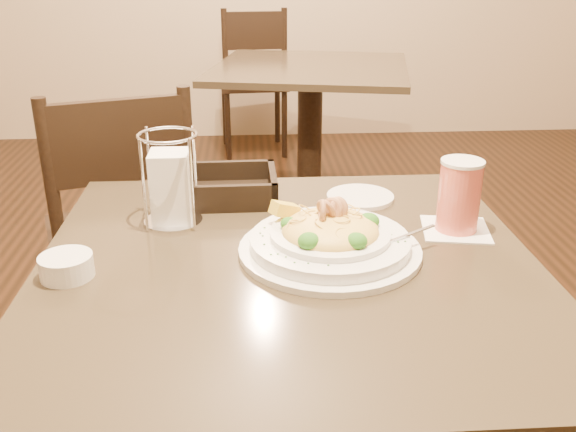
{
  "coord_description": "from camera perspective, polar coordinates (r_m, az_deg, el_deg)",
  "views": [
    {
      "loc": [
        -0.07,
        -1.03,
        1.27
      ],
      "look_at": [
        0.0,
        0.02,
        0.83
      ],
      "focal_mm": 40.0,
      "sensor_mm": 36.0,
      "label": 1
    }
  ],
  "objects": [
    {
      "name": "drink_glass",
      "position": [
        1.29,
        14.97,
        1.7
      ],
      "size": [
        0.15,
        0.15,
        0.15
      ],
      "rotation": [
        0.0,
        0.0,
        -0.17
      ],
      "color": "white",
      "rests_on": "main_table"
    },
    {
      "name": "butter_ramekin",
      "position": [
        1.16,
        -19.09,
        -4.25
      ],
      "size": [
        0.12,
        0.12,
        0.04
      ],
      "primitive_type": "cylinder",
      "rotation": [
        0.0,
        0.0,
        0.44
      ],
      "color": "white",
      "rests_on": "main_table"
    },
    {
      "name": "napkin_caddy",
      "position": [
        1.31,
        -10.37,
        2.72
      ],
      "size": [
        0.12,
        0.12,
        0.19
      ],
      "rotation": [
        0.0,
        0.0,
        0.01
      ],
      "color": "silver",
      "rests_on": "main_table"
    },
    {
      "name": "side_plate",
      "position": [
        1.44,
        6.43,
        1.69
      ],
      "size": [
        0.19,
        0.19,
        0.01
      ],
      "primitive_type": "cylinder",
      "rotation": [
        0.0,
        0.0,
        0.38
      ],
      "color": "white",
      "rests_on": "main_table"
    },
    {
      "name": "bread_basket",
      "position": [
        1.44,
        -5.4,
        2.39
      ],
      "size": [
        0.22,
        0.18,
        0.06
      ],
      "rotation": [
        0.0,
        0.0,
        0.01
      ],
      "color": "black",
      "rests_on": "main_table"
    },
    {
      "name": "background_table",
      "position": [
        3.16,
        1.96,
        9.0
      ],
      "size": [
        1.06,
        1.06,
        0.75
      ],
      "rotation": [
        0.0,
        0.0,
        -0.2
      ],
      "color": "black",
      "rests_on": "ground"
    },
    {
      "name": "main_table",
      "position": [
        1.28,
        0.06,
        -13.52
      ],
      "size": [
        0.9,
        0.9,
        0.75
      ],
      "color": "black",
      "rests_on": "ground"
    },
    {
      "name": "dining_chair_far",
      "position": [
        4.18,
        -3.08,
        12.21
      ],
      "size": [
        0.45,
        0.45,
        0.93
      ],
      "rotation": [
        0.0,
        0.0,
        3.22
      ],
      "color": "black",
      "rests_on": "ground"
    },
    {
      "name": "dining_chair_near",
      "position": [
        1.97,
        -14.5,
        -1.06
      ],
      "size": [
        0.53,
        0.53,
        0.93
      ],
      "rotation": [
        0.0,
        0.0,
        3.46
      ],
      "color": "black",
      "rests_on": "ground"
    },
    {
      "name": "pasta_bowl",
      "position": [
        1.17,
        3.74,
        -1.96
      ],
      "size": [
        0.37,
        0.34,
        0.11
      ],
      "rotation": [
        0.0,
        0.0,
        0.35
      ],
      "color": "white",
      "rests_on": "main_table"
    }
  ]
}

